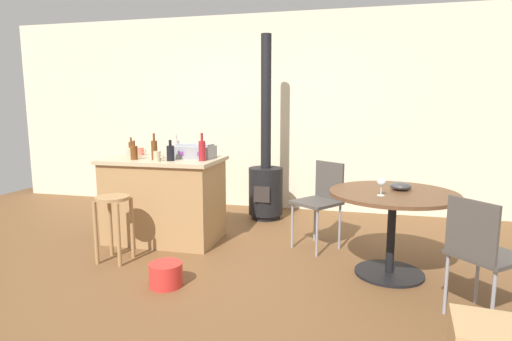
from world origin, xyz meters
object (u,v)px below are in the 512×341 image
at_px(serving_bowl, 401,186).
at_px(folding_chair_far, 481,250).
at_px(bottle_0, 202,150).
at_px(bottle_1, 134,152).
at_px(cup_2, 131,153).
at_px(folding_chair_near, 321,197).
at_px(bottle_5, 170,153).
at_px(dining_table, 392,211).
at_px(bottle_2, 131,148).
at_px(bottle_4, 154,149).
at_px(cup_1, 157,156).
at_px(wine_glass, 381,183).
at_px(cup_0, 141,151).
at_px(bottle_3, 176,148).
at_px(wooden_stool, 113,215).
at_px(plastic_bucket, 166,275).
at_px(kitchen_island, 165,199).
at_px(wood_stove, 266,177).
at_px(toolbox, 195,151).

bearing_deg(serving_bowl, folding_chair_far, -60.14).
relative_size(folding_chair_far, bottle_0, 3.03).
height_order(bottle_1, cup_2, bottle_1).
height_order(folding_chair_near, bottle_5, bottle_5).
relative_size(folding_chair_near, serving_bowl, 4.91).
bearing_deg(dining_table, bottle_2, 167.09).
distance_m(bottle_4, cup_1, 0.15).
bearing_deg(bottle_2, serving_bowl, -10.86).
xyz_separation_m(folding_chair_near, serving_bowl, (0.72, -0.48, 0.24)).
relative_size(folding_chair_far, bottle_5, 4.04).
height_order(folding_chair_far, cup_1, cup_1).
height_order(cup_1, cup_2, same).
bearing_deg(wine_glass, bottle_2, 163.06).
bearing_deg(bottle_1, cup_0, 109.77).
relative_size(folding_chair_near, bottle_4, 3.23).
xyz_separation_m(bottle_1, bottle_3, (0.30, 0.38, 0.02)).
relative_size(wooden_stool, cup_1, 5.68).
xyz_separation_m(bottle_0, bottle_2, (-1.00, 0.34, -0.03)).
xyz_separation_m(wooden_stool, plastic_bucket, (0.71, -0.40, -0.35)).
relative_size(cup_0, cup_1, 1.02).
bearing_deg(bottle_0, kitchen_island, 167.18).
xyz_separation_m(bottle_2, cup_0, (0.14, -0.05, -0.03)).
relative_size(bottle_3, bottle_4, 0.89).
distance_m(wooden_stool, plastic_bucket, 0.89).
distance_m(wooden_stool, serving_bowl, 2.61).
bearing_deg(bottle_5, folding_chair_far, -19.40).
bearing_deg(folding_chair_far, cup_2, 161.49).
bearing_deg(bottle_0, bottle_1, -174.22).
height_order(bottle_2, wine_glass, bottle_2).
bearing_deg(cup_2, wine_glass, -12.21).
height_order(wood_stove, toolbox, wood_stove).
xyz_separation_m(kitchen_island, bottle_0, (0.49, -0.11, 0.56)).
bearing_deg(dining_table, bottle_3, 164.59).
distance_m(wooden_stool, bottle_3, 1.08).
bearing_deg(bottle_0, wine_glass, -15.92).
relative_size(toolbox, cup_1, 3.62).
height_order(toolbox, serving_bowl, toolbox).
bearing_deg(cup_2, bottle_0, -4.31).
bearing_deg(kitchen_island, bottle_2, 156.08).
bearing_deg(bottle_3, cup_2, -149.41).
bearing_deg(bottle_0, bottle_4, -177.40).
relative_size(bottle_1, serving_bowl, 1.11).
bearing_deg(cup_0, folding_chair_near, -0.95).
height_order(cup_0, wine_glass, cup_0).
relative_size(dining_table, bottle_0, 3.76).
xyz_separation_m(dining_table, cup_0, (-2.69, 0.60, 0.38)).
height_order(toolbox, bottle_5, bottle_5).
relative_size(cup_2, serving_bowl, 0.65).
xyz_separation_m(wooden_stool, serving_bowl, (2.57, 0.38, 0.32)).
xyz_separation_m(cup_2, plastic_bucket, (0.90, -1.06, -0.86)).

